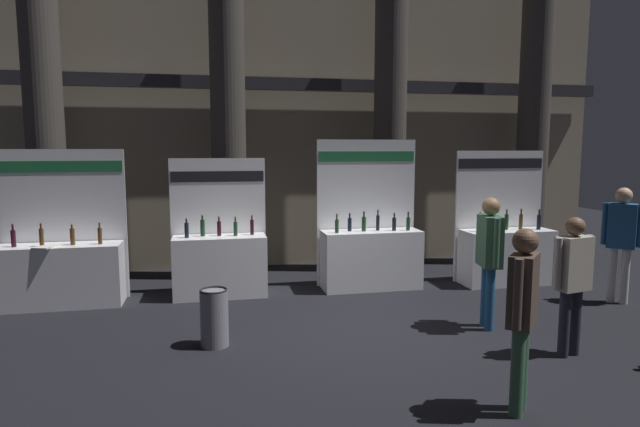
{
  "coord_description": "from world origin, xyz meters",
  "views": [
    {
      "loc": [
        -1.94,
        -6.62,
        2.44
      ],
      "look_at": [
        -0.32,
        1.16,
        1.46
      ],
      "focal_mm": 30.0,
      "sensor_mm": 36.0,
      "label": 1
    }
  ],
  "objects_px": {
    "trash_bin": "(214,317)",
    "exhibitor_booth_0": "(61,268)",
    "visitor_2": "(573,274)",
    "exhibitor_booth_1": "(220,260)",
    "visitor_1": "(621,234)",
    "visitor_3": "(522,305)",
    "visitor_5": "(489,250)",
    "exhibitor_booth_2": "(370,252)",
    "exhibitor_booth_3": "(505,250)"
  },
  "relations": [
    {
      "from": "exhibitor_booth_1",
      "to": "visitor_1",
      "type": "distance_m",
      "value": 6.4
    },
    {
      "from": "visitor_3",
      "to": "visitor_5",
      "type": "bearing_deg",
      "value": -159.2
    },
    {
      "from": "trash_bin",
      "to": "visitor_2",
      "type": "bearing_deg",
      "value": -15.91
    },
    {
      "from": "exhibitor_booth_1",
      "to": "exhibitor_booth_2",
      "type": "xyz_separation_m",
      "value": [
        2.59,
        -0.03,
        0.04
      ]
    },
    {
      "from": "exhibitor_booth_0",
      "to": "visitor_3",
      "type": "xyz_separation_m",
      "value": [
        5.03,
        -4.52,
        0.43
      ]
    },
    {
      "from": "exhibitor_booth_2",
      "to": "visitor_5",
      "type": "xyz_separation_m",
      "value": [
        0.93,
        -2.37,
        0.45
      ]
    },
    {
      "from": "trash_bin",
      "to": "visitor_3",
      "type": "distance_m",
      "value": 3.62
    },
    {
      "from": "visitor_1",
      "to": "exhibitor_booth_2",
      "type": "bearing_deg",
      "value": -161.06
    },
    {
      "from": "visitor_2",
      "to": "visitor_3",
      "type": "xyz_separation_m",
      "value": [
        -1.36,
        -1.12,
        0.04
      ]
    },
    {
      "from": "exhibitor_booth_2",
      "to": "trash_bin",
      "type": "bearing_deg",
      "value": -139.73
    },
    {
      "from": "exhibitor_booth_3",
      "to": "visitor_1",
      "type": "bearing_deg",
      "value": -54.35
    },
    {
      "from": "exhibitor_booth_0",
      "to": "visitor_5",
      "type": "relative_size",
      "value": 1.36
    },
    {
      "from": "trash_bin",
      "to": "visitor_2",
      "type": "distance_m",
      "value": 4.29
    },
    {
      "from": "visitor_1",
      "to": "visitor_5",
      "type": "relative_size",
      "value": 1.03
    },
    {
      "from": "trash_bin",
      "to": "visitor_5",
      "type": "relative_size",
      "value": 0.41
    },
    {
      "from": "visitor_1",
      "to": "visitor_3",
      "type": "bearing_deg",
      "value": -96.36
    },
    {
      "from": "visitor_2",
      "to": "exhibitor_booth_1",
      "type": "bearing_deg",
      "value": -53.8
    },
    {
      "from": "trash_bin",
      "to": "visitor_1",
      "type": "height_order",
      "value": "visitor_1"
    },
    {
      "from": "trash_bin",
      "to": "visitor_3",
      "type": "height_order",
      "value": "visitor_3"
    },
    {
      "from": "exhibitor_booth_1",
      "to": "visitor_3",
      "type": "distance_m",
      "value": 5.31
    },
    {
      "from": "visitor_2",
      "to": "exhibitor_booth_2",
      "type": "bearing_deg",
      "value": -80.76
    },
    {
      "from": "exhibitor_booth_3",
      "to": "visitor_5",
      "type": "height_order",
      "value": "exhibitor_booth_3"
    },
    {
      "from": "exhibitor_booth_3",
      "to": "trash_bin",
      "type": "xyz_separation_m",
      "value": [
        -5.18,
        -2.1,
        -0.24
      ]
    },
    {
      "from": "trash_bin",
      "to": "visitor_5",
      "type": "bearing_deg",
      "value": -1.19
    },
    {
      "from": "exhibitor_booth_0",
      "to": "visitor_1",
      "type": "xyz_separation_m",
      "value": [
        8.57,
        -1.65,
        0.51
      ]
    },
    {
      "from": "visitor_5",
      "to": "trash_bin",
      "type": "bearing_deg",
      "value": 100.39
    },
    {
      "from": "exhibitor_booth_3",
      "to": "visitor_2",
      "type": "distance_m",
      "value": 3.46
    },
    {
      "from": "exhibitor_booth_3",
      "to": "trash_bin",
      "type": "relative_size",
      "value": 3.3
    },
    {
      "from": "exhibitor_booth_0",
      "to": "visitor_1",
      "type": "bearing_deg",
      "value": -10.89
    },
    {
      "from": "exhibitor_booth_1",
      "to": "trash_bin",
      "type": "height_order",
      "value": "exhibitor_booth_1"
    },
    {
      "from": "exhibitor_booth_1",
      "to": "visitor_2",
      "type": "distance_m",
      "value": 5.29
    },
    {
      "from": "exhibitor_booth_3",
      "to": "visitor_2",
      "type": "xyz_separation_m",
      "value": [
        -1.1,
        -3.26,
        0.38
      ]
    },
    {
      "from": "exhibitor_booth_0",
      "to": "trash_bin",
      "type": "xyz_separation_m",
      "value": [
        2.31,
        -2.24,
        -0.23
      ]
    },
    {
      "from": "visitor_2",
      "to": "visitor_5",
      "type": "distance_m",
      "value": 1.18
    },
    {
      "from": "exhibitor_booth_0",
      "to": "exhibitor_booth_3",
      "type": "bearing_deg",
      "value": -1.12
    },
    {
      "from": "visitor_2",
      "to": "visitor_3",
      "type": "height_order",
      "value": "visitor_3"
    },
    {
      "from": "trash_bin",
      "to": "exhibitor_booth_0",
      "type": "bearing_deg",
      "value": 135.78
    },
    {
      "from": "trash_bin",
      "to": "visitor_2",
      "type": "height_order",
      "value": "visitor_2"
    },
    {
      "from": "visitor_1",
      "to": "visitor_2",
      "type": "relative_size",
      "value": 1.11
    },
    {
      "from": "trash_bin",
      "to": "visitor_5",
      "type": "xyz_separation_m",
      "value": [
        3.63,
        -0.08,
        0.72
      ]
    },
    {
      "from": "visitor_2",
      "to": "visitor_5",
      "type": "height_order",
      "value": "visitor_5"
    },
    {
      "from": "exhibitor_booth_1",
      "to": "visitor_1",
      "type": "xyz_separation_m",
      "value": [
        6.14,
        -1.72,
        0.52
      ]
    },
    {
      "from": "visitor_2",
      "to": "visitor_1",
      "type": "bearing_deg",
      "value": -153.5
    },
    {
      "from": "exhibitor_booth_3",
      "to": "visitor_5",
      "type": "distance_m",
      "value": 2.71
    },
    {
      "from": "exhibitor_booth_0",
      "to": "visitor_3",
      "type": "bearing_deg",
      "value": -41.95
    },
    {
      "from": "visitor_5",
      "to": "exhibitor_booth_2",
      "type": "bearing_deg",
      "value": 32.97
    },
    {
      "from": "visitor_2",
      "to": "trash_bin",
      "type": "bearing_deg",
      "value": -28.41
    },
    {
      "from": "visitor_1",
      "to": "visitor_3",
      "type": "xyz_separation_m",
      "value": [
        -3.53,
        -2.88,
        -0.08
      ]
    },
    {
      "from": "exhibitor_booth_1",
      "to": "exhibitor_booth_3",
      "type": "xyz_separation_m",
      "value": [
        5.06,
        -0.22,
        0.01
      ]
    },
    {
      "from": "exhibitor_booth_2",
      "to": "exhibitor_booth_3",
      "type": "bearing_deg",
      "value": -4.54
    }
  ]
}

